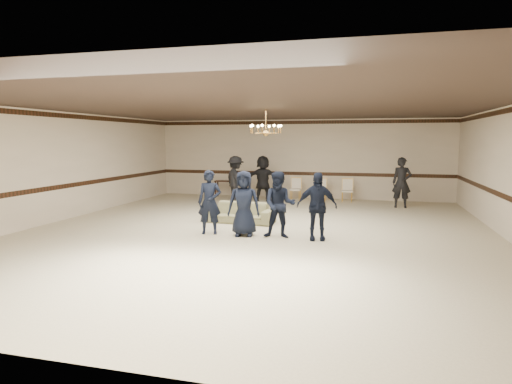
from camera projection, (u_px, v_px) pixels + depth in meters
room at (257, 170)px, 11.13m from camera, size 12.01×14.01×3.21m
chair_rail at (300, 173)px, 17.91m from camera, size 12.00×0.02×0.14m
crown_molding at (300, 122)px, 17.66m from camera, size 12.00×0.02×0.14m
chandelier at (266, 121)px, 11.93m from camera, size 0.94×0.94×0.89m
boy_a at (210, 202)px, 11.00m from camera, size 0.66×0.51×1.62m
boy_b at (244, 203)px, 10.77m from camera, size 0.87×0.65×1.62m
boy_c at (280, 205)px, 10.54m from camera, size 0.84×0.68×1.62m
boy_d at (317, 206)px, 10.31m from camera, size 1.01×0.58×1.62m
settee at (240, 213)px, 12.58m from camera, size 2.02×0.92×0.58m
adult_left at (236, 179)px, 16.49m from camera, size 1.26×1.29×1.77m
adult_mid at (263, 178)px, 16.93m from camera, size 1.66×0.59×1.77m
adult_right at (402, 183)px, 15.26m from camera, size 0.65×0.43×1.77m
banquet_chair_left at (295, 189)px, 17.20m from camera, size 0.43×0.43×0.87m
banquet_chair_mid at (321, 190)px, 16.95m from camera, size 0.44×0.44×0.87m
banquet_chair_right at (347, 191)px, 16.70m from camera, size 0.46×0.46×0.87m
console_table at (225, 189)px, 18.16m from camera, size 0.83×0.36×0.69m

